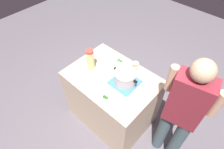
{
  "coord_description": "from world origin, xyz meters",
  "views": [
    {
      "loc": [
        1.02,
        -1.11,
        2.6
      ],
      "look_at": [
        0.0,
        0.0,
        0.94
      ],
      "focal_mm": 30.03,
      "sensor_mm": 36.0,
      "label": 1
    }
  ],
  "objects": [
    {
      "name": "broccoli_bowl_front",
      "position": [
        0.17,
        -0.3,
        0.92
      ],
      "size": [
        0.11,
        0.11,
        0.07
      ],
      "color": "silver",
      "rests_on": "counter_slab"
    },
    {
      "name": "ground_plane",
      "position": [
        0.0,
        0.0,
        0.0
      ],
      "size": [
        8.0,
        8.0,
        0.0
      ],
      "primitive_type": "plane",
      "color": "#615A62"
    },
    {
      "name": "cooking_pot",
      "position": [
        0.17,
        0.04,
        0.98
      ],
      "size": [
        0.33,
        0.26,
        0.16
      ],
      "color": "#B7B7BC",
      "rests_on": "dish_cloth"
    },
    {
      "name": "dish_cloth",
      "position": [
        0.17,
        0.04,
        0.9
      ],
      "size": [
        0.31,
        0.31,
        0.01
      ],
      "primitive_type": "cube",
      "color": "teal",
      "rests_on": "counter_slab"
    },
    {
      "name": "person_cook",
      "position": [
        0.87,
        0.09,
        0.92
      ],
      "size": [
        0.5,
        0.27,
        1.66
      ],
      "color": "#44585D",
      "rests_on": "ground_plane"
    },
    {
      "name": "broccoli_bowl_center",
      "position": [
        -0.09,
        0.24,
        0.92
      ],
      "size": [
        0.12,
        0.12,
        0.07
      ],
      "color": "silver",
      "rests_on": "counter_slab"
    },
    {
      "name": "lemonade_pitcher",
      "position": [
        -0.3,
        -0.06,
        1.04
      ],
      "size": [
        0.09,
        0.09,
        0.29
      ],
      "color": "#E0E78F",
      "rests_on": "counter_slab"
    },
    {
      "name": "mason_jar",
      "position": [
        0.13,
        0.29,
        0.95
      ],
      "size": [
        0.08,
        0.08,
        0.12
      ],
      "color": "beige",
      "rests_on": "counter_slab"
    },
    {
      "name": "counter_slab",
      "position": [
        0.0,
        0.0,
        0.45
      ],
      "size": [
        1.1,
        0.8,
        0.89
      ],
      "primitive_type": "cube",
      "color": "#C5AA8D",
      "rests_on": "ground_plane"
    }
  ]
}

